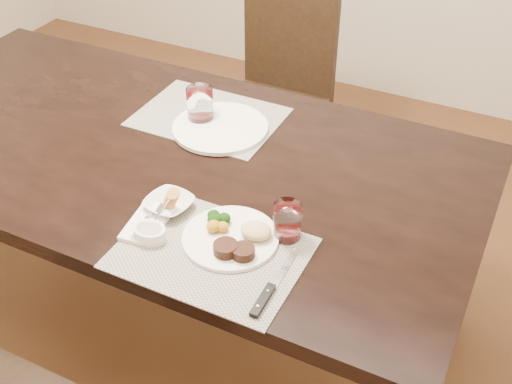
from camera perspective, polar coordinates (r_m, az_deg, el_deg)
The scene contains 13 objects.
ground_plane at distance 2.49m, azimuth -7.39°, elevation -10.52°, with size 4.50×4.50×0.00m, color #462616.
dining_table at distance 2.04m, azimuth -8.86°, elevation 2.06°, with size 2.00×1.00×0.75m.
chair_far at distance 2.82m, azimuth 2.05°, elevation 9.32°, with size 0.42×0.42×0.90m.
placemat_near at distance 1.60m, azimuth -4.03°, elevation -5.42°, with size 0.46×0.34×0.00m, color gray.
placemat_far at distance 2.12m, azimuth -4.21°, elevation 6.67°, with size 0.46×0.34×0.00m, color gray.
dinner_plate at distance 1.62m, azimuth -1.97°, elevation -4.04°, with size 0.25×0.25×0.04m.
napkin_fork at distance 1.70m, azimuth -9.61°, elevation -2.69°, with size 0.11×0.17×0.02m.
steak_knife at distance 1.49m, azimuth 1.09°, elevation -8.90°, with size 0.02×0.24×0.01m.
cracker_bowl at distance 1.73m, azimuth -7.73°, elevation -1.04°, with size 0.14×0.14×0.05m.
sauce_ramekin at distance 1.65m, azimuth -9.43°, elevation -3.55°, with size 0.09×0.13×0.07m.
wine_glass_near at distance 1.62m, azimuth 2.81°, elevation -2.73°, with size 0.07×0.07×0.10m.
far_plate at distance 2.05m, azimuth -3.20°, elevation 5.74°, with size 0.30×0.30×0.01m, color white.
wine_glass_far at distance 2.07m, azimuth -4.98°, elevation 7.56°, with size 0.08×0.08×0.12m.
Camera 1 is at (1.01, -1.33, 1.85)m, focal length 45.00 mm.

